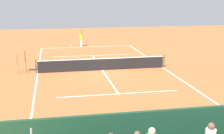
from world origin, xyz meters
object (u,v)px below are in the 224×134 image
Objects in this scene: tennis_net at (102,64)px; tennis_player at (81,38)px; tennis_racket at (72,46)px; tennis_ball_near at (107,52)px; umpire_chair at (20,56)px; tennis_ball_far at (80,50)px.

tennis_player is (0.57, -11.47, 0.51)m from tennis_net.
tennis_ball_near is (-3.34, 4.50, 0.02)m from tennis_racket.
tennis_net is at bearing 178.32° from umpire_chair.
tennis_ball_near is (-1.71, -7.59, -0.47)m from tennis_net.
tennis_player is 29.18× the size of tennis_ball_near.
tennis_racket is at bearing -110.99° from umpire_chair.
tennis_ball_far is at bearing -31.39° from tennis_ball_near.
tennis_player reaches higher than tennis_ball_far.
tennis_player is at bearing -99.82° from tennis_ball_far.
tennis_ball_near is at bearing 148.61° from tennis_ball_far.
tennis_ball_near and tennis_ball_far have the same top height.
tennis_ball_far is at bearing 80.18° from tennis_player.
tennis_net reaches higher than tennis_racket.
tennis_player reaches higher than tennis_racket.
tennis_ball_near is (-2.28, 3.88, -0.98)m from tennis_player.
tennis_net is 11.49m from tennis_player.
tennis_player is at bearing -59.62° from tennis_ball_near.
tennis_racket is (-4.57, -11.90, -1.30)m from umpire_chair.
tennis_ball_far is at bearing 103.21° from tennis_racket.
tennis_player is (-5.63, -11.29, -0.30)m from umpire_chair.
tennis_player is at bearing -116.51° from umpire_chair.
tennis_net is 12.20m from tennis_racket.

